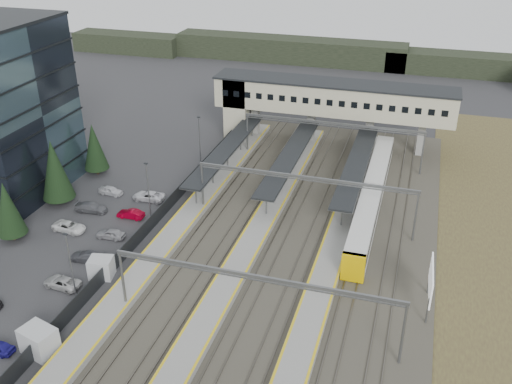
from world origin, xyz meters
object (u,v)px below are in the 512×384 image
(train, at_px, (372,196))
(billboard, at_px, (431,282))
(relay_cabin_far, at_px, (101,268))
(relay_cabin_near, at_px, (39,341))
(footbridge, at_px, (316,100))

(train, distance_m, billboard, 21.80)
(relay_cabin_far, height_order, billboard, billboard)
(relay_cabin_near, bearing_deg, relay_cabin_far, 93.30)
(train, bearing_deg, billboard, -67.95)
(train, xyz_separation_m, billboard, (8.16, -20.16, 1.59))
(billboard, bearing_deg, relay_cabin_near, -153.70)
(relay_cabin_near, distance_m, train, 45.85)
(relay_cabin_near, distance_m, billboard, 38.83)
(relay_cabin_far, bearing_deg, relay_cabin_near, -86.70)
(relay_cabin_near, xyz_separation_m, train, (26.60, 37.34, 0.55))
(relay_cabin_near, xyz_separation_m, relay_cabin_far, (-0.72, 12.42, -0.16))
(relay_cabin_near, bearing_deg, footbridge, 76.19)
(relay_cabin_far, xyz_separation_m, train, (27.31, 24.92, 0.71))
(relay_cabin_far, bearing_deg, billboard, 7.65)
(relay_cabin_near, relative_size, footbridge, 0.09)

